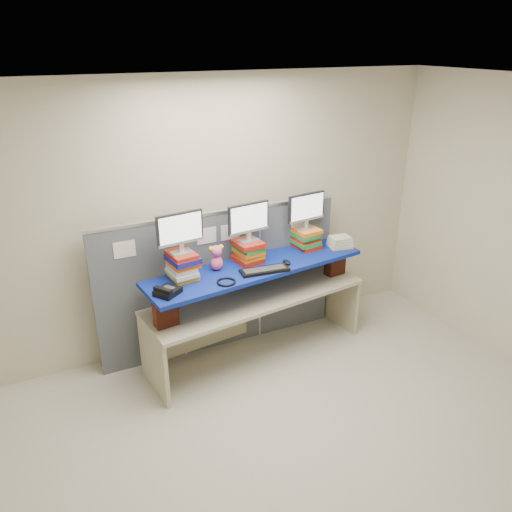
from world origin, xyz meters
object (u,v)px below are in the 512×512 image
monitor_left (180,230)px  keyboard (265,270)px  monitor_right (306,209)px  blue_board (256,267)px  desk (256,307)px  monitor_center (248,220)px  desk_phone (167,291)px

monitor_left → keyboard: 0.90m
monitor_right → keyboard: bearing=-158.1°
blue_board → desk: bearing=82.8°
monitor_right → monitor_center: bearing=-180.0°
desk → blue_board: (0.00, -0.00, 0.45)m
desk → monitor_left: (-0.74, 0.03, 0.95)m
monitor_left → desk_phone: 0.56m
monitor_right → desk: bearing=-170.3°
monitor_left → keyboard: (0.75, -0.19, -0.46)m
monitor_center → monitor_right: size_ratio=1.00×
desk_phone → blue_board: bearing=-22.1°
monitor_left → monitor_center: size_ratio=1.00×
blue_board → keyboard: (0.01, -0.16, 0.03)m
desk_phone → monitor_left: bearing=12.6°
keyboard → desk_phone: desk_phone is taller
monitor_center → desk_phone: bearing=-167.6°
blue_board → monitor_center: (-0.03, 0.12, 0.46)m
monitor_right → keyboard: size_ratio=0.91×
monitor_right → blue_board: bearing=-170.3°
blue_board → keyboard: 0.17m
desk → desk_phone: desk_phone is taller
monitor_left → monitor_right: 1.42m
monitor_center → monitor_right: (0.70, 0.09, -0.01)m
blue_board → keyboard: size_ratio=4.64×
blue_board → monitor_center: 0.48m
desk → keyboard: keyboard is taller
desk → monitor_right: bearing=9.7°
monitor_left → monitor_center: monitor_left is taller
monitor_center → keyboard: bearing=-89.3°
monitor_left → keyboard: bearing=-21.4°
desk → blue_board: bearing=-97.2°
desk → monitor_right: 1.14m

